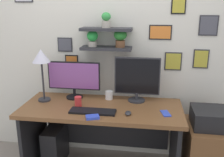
% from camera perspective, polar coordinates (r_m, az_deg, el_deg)
% --- Properties ---
extents(back_wall_assembly, '(4.40, 0.24, 2.70)m').
position_cam_1_polar(back_wall_assembly, '(2.85, -0.82, 8.40)').
color(back_wall_assembly, silver).
rests_on(back_wall_assembly, ground).
extents(desk, '(1.61, 0.68, 0.75)m').
position_cam_1_polar(desk, '(2.72, -2.10, -9.94)').
color(desk, brown).
rests_on(desk, ground).
extents(monitor_left, '(0.57, 0.18, 0.40)m').
position_cam_1_polar(monitor_left, '(2.79, -8.49, 0.12)').
color(monitor_left, black).
rests_on(monitor_left, desk).
extents(monitor_right, '(0.47, 0.18, 0.47)m').
position_cam_1_polar(monitor_right, '(2.67, 5.63, -0.00)').
color(monitor_right, '#2D2D33').
rests_on(monitor_right, desk).
extents(keyboard, '(0.44, 0.14, 0.02)m').
position_cam_1_polar(keyboard, '(2.46, -4.33, -7.32)').
color(keyboard, black).
rests_on(keyboard, desk).
extents(computer_mouse, '(0.06, 0.09, 0.03)m').
position_cam_1_polar(computer_mouse, '(2.41, 3.63, -7.73)').
color(computer_mouse, '#2D2D33').
rests_on(computer_mouse, desk).
extents(desk_lamp, '(0.18, 0.18, 0.55)m').
position_cam_1_polar(desk_lamp, '(2.71, -15.51, 4.07)').
color(desk_lamp, '#2D2D33').
rests_on(desk_lamp, desk).
extents(cell_phone, '(0.10, 0.15, 0.01)m').
position_cam_1_polar(cell_phone, '(2.47, 11.88, -7.63)').
color(cell_phone, blue).
rests_on(cell_phone, desk).
extents(coffee_mug, '(0.08, 0.08, 0.09)m').
position_cam_1_polar(coffee_mug, '(2.77, -0.67, -3.72)').
color(coffee_mug, white).
rests_on(coffee_mug, desk).
extents(pen_cup, '(0.07, 0.07, 0.10)m').
position_cam_1_polar(pen_cup, '(2.60, -7.57, -5.10)').
color(pen_cup, red).
rests_on(pen_cup, desk).
extents(scissors_tray, '(0.14, 0.12, 0.02)m').
position_cam_1_polar(scissors_tray, '(2.34, -4.38, -8.57)').
color(scissors_tray, blue).
rests_on(scissors_tray, desk).
extents(drawer_cabinet, '(0.44, 0.50, 0.62)m').
position_cam_1_polar(drawer_cabinet, '(2.80, 20.67, -15.63)').
color(drawer_cabinet, brown).
rests_on(drawer_cabinet, ground).
extents(printer, '(0.38, 0.34, 0.17)m').
position_cam_1_polar(printer, '(2.62, 21.54, -8.20)').
color(printer, black).
rests_on(printer, drawer_cabinet).
extents(computer_tower_left, '(0.18, 0.40, 0.44)m').
position_cam_1_polar(computer_tower_left, '(3.03, -12.51, -14.35)').
color(computer_tower_left, black).
rests_on(computer_tower_left, ground).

